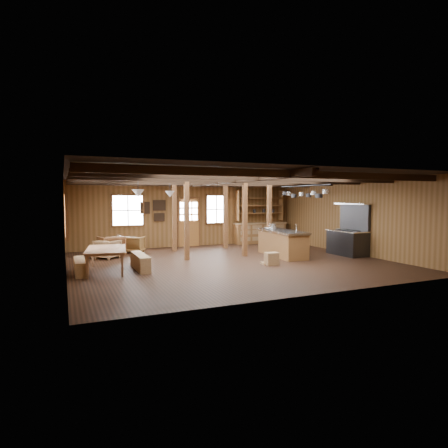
{
  "coord_description": "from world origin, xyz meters",
  "views": [
    {
      "loc": [
        -5.05,
        -11.09,
        2.11
      ],
      "look_at": [
        -0.04,
        0.49,
        1.23
      ],
      "focal_mm": 30.0,
      "sensor_mm": 36.0,
      "label": 1
    }
  ],
  "objects_px": {
    "armchair_a": "(111,246)",
    "armchair_c": "(108,249)",
    "kitchen_island": "(282,243)",
    "armchair_b": "(134,244)",
    "commercial_range": "(349,238)",
    "dining_table": "(108,260)"
  },
  "relations": [
    {
      "from": "armchair_a",
      "to": "armchair_b",
      "type": "relative_size",
      "value": 1.18
    },
    {
      "from": "dining_table",
      "to": "armchair_c",
      "type": "distance_m",
      "value": 2.45
    },
    {
      "from": "commercial_range",
      "to": "armchair_b",
      "type": "bearing_deg",
      "value": 152.74
    },
    {
      "from": "dining_table",
      "to": "armchair_a",
      "type": "bearing_deg",
      "value": -0.19
    },
    {
      "from": "commercial_range",
      "to": "armchair_a",
      "type": "bearing_deg",
      "value": 159.13
    },
    {
      "from": "armchair_a",
      "to": "armchair_b",
      "type": "height_order",
      "value": "armchair_a"
    },
    {
      "from": "armchair_b",
      "to": "armchair_c",
      "type": "distance_m",
      "value": 1.5
    },
    {
      "from": "kitchen_island",
      "to": "armchair_c",
      "type": "distance_m",
      "value": 6.2
    },
    {
      "from": "kitchen_island",
      "to": "commercial_range",
      "type": "bearing_deg",
      "value": -13.11
    },
    {
      "from": "armchair_a",
      "to": "armchair_c",
      "type": "relative_size",
      "value": 1.15
    },
    {
      "from": "dining_table",
      "to": "commercial_range",
      "type": "bearing_deg",
      "value": -83.34
    },
    {
      "from": "commercial_range",
      "to": "armchair_c",
      "type": "distance_m",
      "value": 8.72
    },
    {
      "from": "commercial_range",
      "to": "armchair_c",
      "type": "height_order",
      "value": "commercial_range"
    },
    {
      "from": "dining_table",
      "to": "armchair_b",
      "type": "xyz_separation_m",
      "value": [
        1.36,
        3.46,
        -0.02
      ]
    },
    {
      "from": "armchair_b",
      "to": "kitchen_island",
      "type": "bearing_deg",
      "value": 176.9
    },
    {
      "from": "armchair_a",
      "to": "armchair_c",
      "type": "xyz_separation_m",
      "value": [
        -0.17,
        -0.41,
        -0.05
      ]
    },
    {
      "from": "kitchen_island",
      "to": "dining_table",
      "type": "distance_m",
      "value": 6.17
    },
    {
      "from": "dining_table",
      "to": "armchair_b",
      "type": "distance_m",
      "value": 3.72
    },
    {
      "from": "dining_table",
      "to": "armchair_b",
      "type": "height_order",
      "value": "dining_table"
    },
    {
      "from": "commercial_range",
      "to": "kitchen_island",
      "type": "bearing_deg",
      "value": 162.61
    },
    {
      "from": "kitchen_island",
      "to": "armchair_a",
      "type": "distance_m",
      "value": 6.19
    },
    {
      "from": "commercial_range",
      "to": "armchair_a",
      "type": "xyz_separation_m",
      "value": [
        -8.12,
        3.1,
        -0.25
      ]
    }
  ]
}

